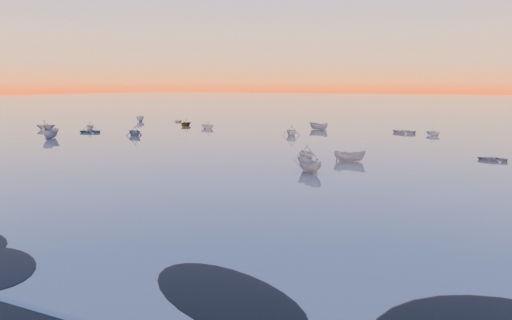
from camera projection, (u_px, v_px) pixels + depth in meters
The scene contains 4 objects.
ground at pixel (395, 122), 113.31m from camera, with size 600.00×600.00×0.00m, color slate.
moored_fleet at pixel (329, 145), 71.82m from camera, with size 124.00×58.00×1.20m, color silver, non-canonical shape.
boat_near_center at pixel (350, 161), 56.99m from camera, with size 3.60×1.52×1.25m, color slate.
boat_near_right at pixel (306, 160), 58.09m from camera, with size 3.85×1.73×1.35m, color silver.
Camera 1 is at (22.63, -15.44, 8.84)m, focal length 35.00 mm.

